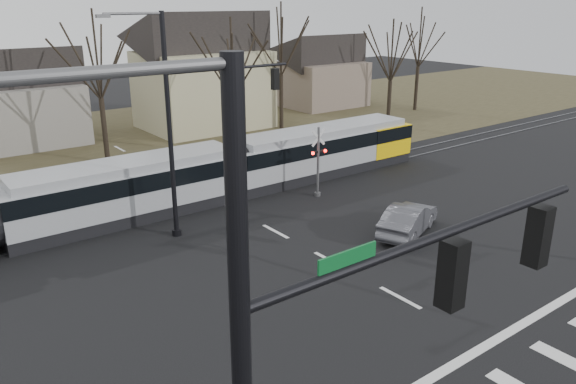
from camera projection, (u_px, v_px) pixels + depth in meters
ground at (443, 321)px, 19.61m from camera, size 140.00×140.00×0.00m
grass_verge at (110, 144)px, 43.72m from camera, size 140.00×28.00×0.01m
crosswalk at (553, 379)px, 16.59m from camera, size 27.00×2.60×0.01m
stop_line at (488, 344)px, 18.25m from camera, size 28.00×0.35×0.01m
lane_dashes at (213, 198)px, 31.66m from camera, size 0.18×30.00×0.01m
rail_pair at (215, 199)px, 31.51m from camera, size 90.00×1.52×0.06m
tram at (126, 188)px, 28.30m from camera, size 39.69×2.95×3.01m
sedan at (408, 219)px, 26.70m from camera, size 4.70×5.56×1.47m
signal_pole_far at (200, 113)px, 25.80m from camera, size 9.28×0.44×10.20m
rail_crossing_signal at (318, 164)px, 31.50m from camera, size 1.08×0.36×4.00m
tree_row at (162, 86)px, 38.72m from camera, size 59.20×7.20×10.00m
house_b at (21, 92)px, 42.59m from camera, size 8.64×7.56×7.65m
house_c at (202, 66)px, 47.92m from camera, size 10.80×8.64×10.10m
house_d at (321, 67)px, 58.42m from camera, size 8.64×7.56×7.65m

